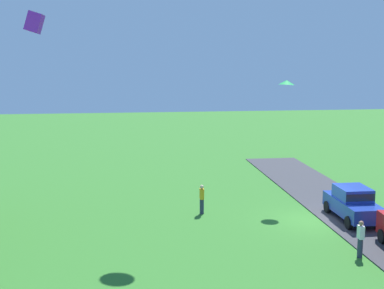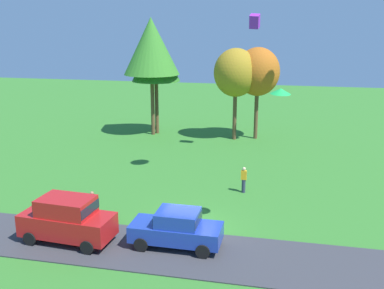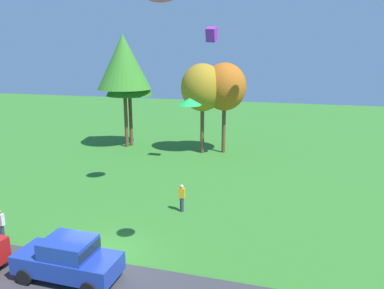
# 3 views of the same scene
# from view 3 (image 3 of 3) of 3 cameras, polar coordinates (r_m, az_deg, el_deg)

# --- Properties ---
(ground_plane) EXTENTS (120.00, 120.00, 0.00)m
(ground_plane) POSITION_cam_3_polar(r_m,az_deg,el_deg) (18.93, -13.81, -16.19)
(ground_plane) COLOR #337528
(pavement_strip) EXTENTS (36.00, 4.40, 0.06)m
(pavement_strip) POSITION_cam_3_polar(r_m,az_deg,el_deg) (17.10, -18.30, -19.92)
(pavement_strip) COLOR #38383D
(pavement_strip) RESTS_ON ground
(car_sedan_far_end) EXTENTS (4.41, 1.98, 1.84)m
(car_sedan_far_end) POSITION_cam_3_polar(r_m,az_deg,el_deg) (17.05, -18.33, -16.06)
(car_sedan_far_end) COLOR #1E389E
(car_sedan_far_end) RESTS_ON ground
(person_watching_sky) EXTENTS (0.36, 0.24, 1.71)m
(person_watching_sky) POSITION_cam_3_polar(r_m,az_deg,el_deg) (22.70, -1.57, -8.11)
(person_watching_sky) COLOR #2D334C
(person_watching_sky) RESTS_ON ground
(person_beside_suv) EXTENTS (0.36, 0.24, 1.71)m
(person_beside_suv) POSITION_cam_3_polar(r_m,az_deg,el_deg) (21.60, -27.10, -10.88)
(person_beside_suv) COLOR #2D334C
(person_beside_suv) RESTS_ON ground
(tree_right_of_center) EXTENTS (5.29, 5.29, 11.16)m
(tree_right_of_center) POSITION_cam_3_polar(r_m,az_deg,el_deg) (37.91, -10.39, 12.24)
(tree_right_of_center) COLOR brown
(tree_right_of_center) RESTS_ON ground
(tree_lone_near) EXTENTS (4.67, 4.67, 9.85)m
(tree_lone_near) POSITION_cam_3_polar(r_m,az_deg,el_deg) (38.37, -9.60, 10.79)
(tree_lone_near) COLOR brown
(tree_lone_near) RESTS_ON ground
(tree_left_of_center) EXTENTS (4.00, 4.00, 8.45)m
(tree_left_of_center) POSITION_cam_3_polar(r_m,az_deg,el_deg) (35.00, 1.61, 8.63)
(tree_left_of_center) COLOR brown
(tree_left_of_center) RESTS_ON ground
(tree_center_back) EXTENTS (4.03, 4.03, 8.51)m
(tree_center_back) POSITION_cam_3_polar(r_m,az_deg,el_deg) (35.31, 4.98, 8.70)
(tree_center_back) COLOR brown
(tree_center_back) RESTS_ON ground
(kite_box_low_drifter) EXTENTS (0.82, 1.06, 1.21)m
(kite_box_low_drifter) POSITION_cam_3_polar(r_m,az_deg,el_deg) (29.73, 3.00, 16.40)
(kite_box_low_drifter) COLOR purple
(kite_delta_near_flag) EXTENTS (1.35, 1.35, 0.33)m
(kite_delta_near_flag) POSITION_cam_3_polar(r_m,az_deg,el_deg) (15.27, -0.37, 6.58)
(kite_delta_near_flag) COLOR green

